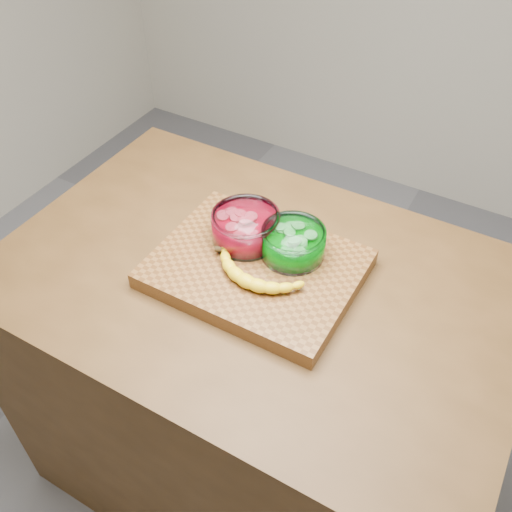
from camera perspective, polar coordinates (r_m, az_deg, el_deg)
The scene contains 6 objects.
ground at distance 2.05m, azimuth 0.00°, elevation -19.83°, with size 3.50×3.50×0.00m, color #5E5E63.
counter at distance 1.66m, azimuth 0.00°, elevation -12.87°, with size 1.20×0.80×0.90m, color #4D3217.
cutting_board at distance 1.29m, azimuth 0.00°, elevation -1.28°, with size 0.45×0.35×0.04m, color brown.
bowl_red at distance 1.31m, azimuth -1.03°, elevation 2.87°, with size 0.16×0.16×0.07m.
bowl_green at distance 1.28m, azimuth 3.72°, elevation 1.32°, with size 0.15×0.15×0.07m.
banana at distance 1.23m, azimuth -0.07°, elevation -1.69°, with size 0.25×0.12×0.03m, color yellow, non-canonical shape.
Camera 1 is at (0.45, -0.79, 1.83)m, focal length 40.00 mm.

